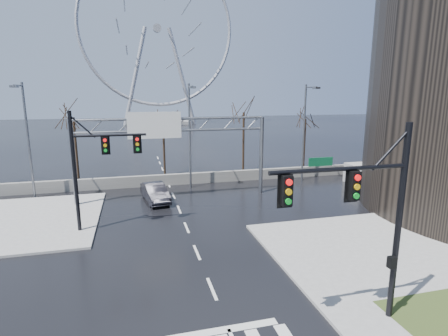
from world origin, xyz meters
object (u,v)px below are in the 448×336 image
object	(u,v)px
signal_mast_near	(370,208)
car	(155,193)
signal_mast_far	(92,160)
sign_gantry	(169,140)
ferris_wheel	(157,35)

from	to	relation	value
signal_mast_near	car	distance (m)	20.35
signal_mast_far	car	world-z (taller)	signal_mast_far
sign_gantry	car	size ratio (longest dim) A/B	3.46
car	signal_mast_far	bearing A→B (deg)	-135.75
signal_mast_far	ferris_wheel	bearing A→B (deg)	82.80
sign_gantry	ferris_wheel	bearing A→B (deg)	86.16
signal_mast_near	ferris_wheel	bearing A→B (deg)	90.08
signal_mast_near	sign_gantry	size ratio (longest dim) A/B	0.49
signal_mast_far	ferris_wheel	world-z (taller)	ferris_wheel
sign_gantry	car	world-z (taller)	sign_gantry
signal_mast_near	car	bearing A→B (deg)	110.02
signal_mast_near	ferris_wheel	size ratio (longest dim) A/B	0.16
signal_mast_near	ferris_wheel	xyz separation A→B (m)	(-0.14, 99.04, 21.26)
signal_mast_far	ferris_wheel	xyz separation A→B (m)	(10.87, 86.04, 21.30)
signal_mast_near	signal_mast_far	distance (m)	17.03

